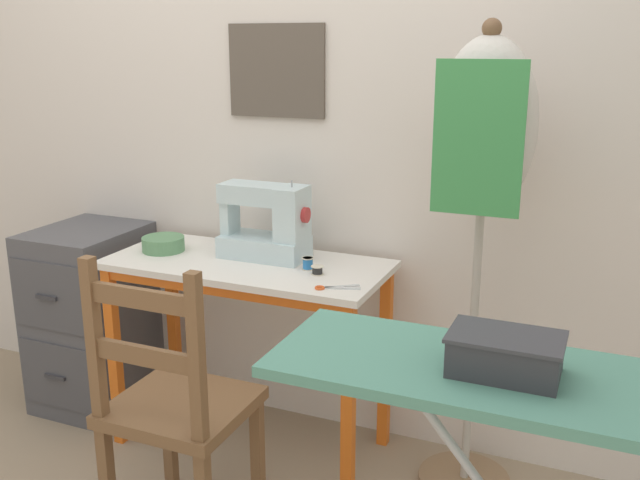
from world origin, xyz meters
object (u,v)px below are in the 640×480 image
scissors (331,288)px  dress_form (484,158)px  sewing_machine (268,224)px  wooden_chair (176,410)px  filing_cabinet (92,317)px  thread_spool_near_machine (308,263)px  ironing_board (571,406)px  fabric_bowl (163,243)px  thread_spool_mid_table (317,270)px  storage_box (505,354)px

scissors → dress_form: size_ratio=0.09×
sewing_machine → wooden_chair: size_ratio=0.36×
scissors → filing_cabinet: 1.24m
thread_spool_near_machine → ironing_board: (0.94, -0.85, 0.07)m
fabric_bowl → thread_spool_mid_table: (0.66, -0.03, -0.01)m
ironing_board → storage_box: bearing=-176.6°
fabric_bowl → ironing_board: 1.76m
fabric_bowl → thread_spool_near_machine: fabric_bowl is taller
thread_spool_mid_table → dress_form: (0.53, 0.09, 0.41)m
wooden_chair → dress_form: 1.22m
sewing_machine → wooden_chair: sewing_machine is taller
thread_spool_near_machine → wooden_chair: wooden_chair is taller
sewing_machine → fabric_bowl: sewing_machine is taller
thread_spool_mid_table → storage_box: storage_box is taller
fabric_bowl → thread_spool_mid_table: size_ratio=3.65×
fabric_bowl → sewing_machine: bearing=10.4°
sewing_machine → storage_box: sewing_machine is taller
filing_cabinet → ironing_board: bearing=-24.4°
storage_box → fabric_bowl: bearing=148.8°
scissors → ironing_board: ironing_board is taller
scissors → ironing_board: bearing=-41.6°
fabric_bowl → storage_box: 1.65m
thread_spool_mid_table → ironing_board: ironing_board is taller
ironing_board → sewing_machine: bearing=140.6°
scissors → sewing_machine: bearing=146.4°
thread_spool_mid_table → filing_cabinet: (-1.08, 0.08, -0.37)m
storage_box → sewing_machine: bearing=136.9°
thread_spool_mid_table → ironing_board: (0.88, -0.81, 0.08)m
sewing_machine → thread_spool_near_machine: sewing_machine is taller
wooden_chair → ironing_board: 1.21m
dress_form → storage_box: bearing=-76.0°
sewing_machine → filing_cabinet: sewing_machine is taller
filing_cabinet → fabric_bowl: bearing=-6.0°
wooden_chair → storage_box: (0.98, -0.28, 0.48)m
scissors → wooden_chair: (-0.33, -0.43, -0.29)m
wooden_chair → storage_box: size_ratio=4.29×
scissors → wooden_chair: bearing=-127.2°
dress_form → ironing_board: (0.36, -0.90, -0.33)m
sewing_machine → filing_cabinet: (-0.84, -0.03, -0.49)m
sewing_machine → scissors: bearing=-33.6°
wooden_chair → thread_spool_mid_table: bearing=67.3°
sewing_machine → thread_spool_mid_table: bearing=-24.3°
sewing_machine → scissors: 0.43m
fabric_bowl → storage_box: (1.41, -0.85, 0.16)m
wooden_chair → fabric_bowl: bearing=126.5°
scissors → wooden_chair: wooden_chair is taller
scissors → dress_form: 0.64m
filing_cabinet → dress_form: (1.61, 0.01, 0.78)m
sewing_machine → ironing_board: 1.45m
scissors → thread_spool_mid_table: 0.15m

